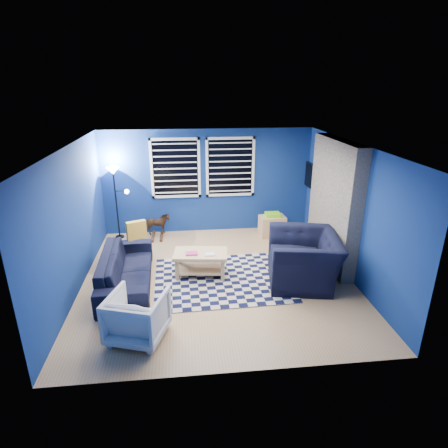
% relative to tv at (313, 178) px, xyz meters
% --- Properties ---
extents(floor, '(5.00, 5.00, 0.00)m').
position_rel_tv_xyz_m(floor, '(-2.45, -2.00, -1.40)').
color(floor, tan).
rests_on(floor, ground).
extents(ceiling, '(5.00, 5.00, 0.00)m').
position_rel_tv_xyz_m(ceiling, '(-2.45, -2.00, 1.10)').
color(ceiling, white).
rests_on(ceiling, wall_back).
extents(wall_back, '(5.00, 0.00, 5.00)m').
position_rel_tv_xyz_m(wall_back, '(-2.45, 0.50, -0.15)').
color(wall_back, navy).
rests_on(wall_back, floor).
extents(wall_left, '(0.00, 5.00, 5.00)m').
position_rel_tv_xyz_m(wall_left, '(-4.95, -2.00, -0.15)').
color(wall_left, navy).
rests_on(wall_left, floor).
extents(wall_right, '(0.00, 5.00, 5.00)m').
position_rel_tv_xyz_m(wall_right, '(0.05, -2.00, -0.15)').
color(wall_right, navy).
rests_on(wall_right, floor).
extents(fireplace, '(0.65, 2.00, 2.50)m').
position_rel_tv_xyz_m(fireplace, '(-0.09, -1.50, -0.20)').
color(fireplace, gray).
rests_on(fireplace, floor).
extents(window_left, '(1.17, 0.06, 1.42)m').
position_rel_tv_xyz_m(window_left, '(-3.20, 0.46, 0.20)').
color(window_left, black).
rests_on(window_left, wall_back).
extents(window_right, '(1.17, 0.06, 1.42)m').
position_rel_tv_xyz_m(window_right, '(-1.90, 0.46, 0.20)').
color(window_right, black).
rests_on(window_right, wall_back).
extents(tv, '(0.07, 1.00, 0.58)m').
position_rel_tv_xyz_m(tv, '(0.00, 0.00, 0.00)').
color(tv, black).
rests_on(tv, wall_right).
extents(rug, '(2.56, 2.07, 0.02)m').
position_rel_tv_xyz_m(rug, '(-2.37, -2.07, -1.39)').
color(rug, black).
rests_on(rug, floor).
extents(sofa, '(2.23, 0.96, 0.64)m').
position_rel_tv_xyz_m(sofa, '(-4.11, -2.08, -1.08)').
color(sofa, black).
rests_on(sofa, floor).
extents(armchair_big, '(1.59, 1.45, 0.91)m').
position_rel_tv_xyz_m(armchair_big, '(-0.87, -2.27, -0.94)').
color(armchair_big, black).
rests_on(armchair_big, floor).
extents(armchair_bent, '(0.97, 0.99, 0.72)m').
position_rel_tv_xyz_m(armchair_bent, '(-3.75, -3.64, -1.04)').
color(armchair_bent, gray).
rests_on(armchair_bent, floor).
extents(rocking_horse, '(0.39, 0.66, 0.52)m').
position_rel_tv_xyz_m(rocking_horse, '(-3.69, 0.14, -1.07)').
color(rocking_horse, '#4C2F18').
rests_on(rocking_horse, floor).
extents(coffee_table, '(1.07, 0.70, 0.50)m').
position_rel_tv_xyz_m(coffee_table, '(-2.75, -1.85, -1.05)').
color(coffee_table, tan).
rests_on(coffee_table, rug).
extents(cabinet, '(0.63, 0.44, 0.59)m').
position_rel_tv_xyz_m(cabinet, '(-0.94, -0.05, -1.14)').
color(cabinet, tan).
rests_on(cabinet, floor).
extents(floor_lamp, '(0.46, 0.29, 1.71)m').
position_rel_tv_xyz_m(floor_lamp, '(-4.58, 0.25, -0.00)').
color(floor_lamp, black).
rests_on(floor_lamp, floor).
extents(throw_pillow, '(0.39, 0.25, 0.36)m').
position_rel_tv_xyz_m(throw_pillow, '(-3.96, -1.42, -0.58)').
color(throw_pillow, gold).
rests_on(throw_pillow, sofa).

